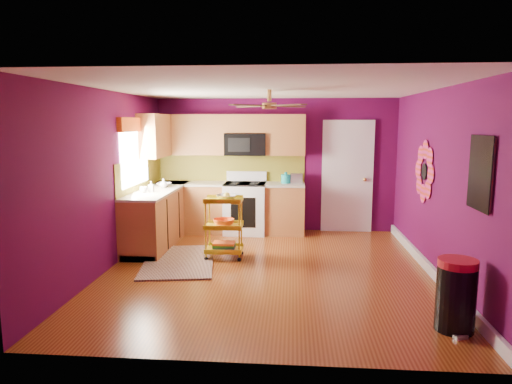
{
  "coord_description": "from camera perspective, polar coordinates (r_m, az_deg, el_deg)",
  "views": [
    {
      "loc": [
        0.34,
        -6.14,
        2.06
      ],
      "look_at": [
        -0.2,
        0.4,
        1.05
      ],
      "focal_mm": 32.0,
      "sensor_mm": 36.0,
      "label": 1
    }
  ],
  "objects": [
    {
      "name": "teal_kettle",
      "position": [
        8.46,
        3.76,
        1.68
      ],
      "size": [
        0.18,
        0.18,
        0.21
      ],
      "color": "teal",
      "rests_on": "lower_cabinets"
    },
    {
      "name": "rolling_cart",
      "position": [
        6.95,
        -3.97,
        -4.06
      ],
      "size": [
        0.57,
        0.42,
        1.02
      ],
      "color": "gold",
      "rests_on": "ground"
    },
    {
      "name": "upper_cabinetry",
      "position": [
        8.47,
        -6.1,
        6.92
      ],
      "size": [
        2.8,
        2.3,
        1.26
      ],
      "color": "brown",
      "rests_on": "ground"
    },
    {
      "name": "trash_can",
      "position": [
        5.03,
        23.72,
        -11.72
      ],
      "size": [
        0.5,
        0.5,
        0.73
      ],
      "color": "black",
      "rests_on": "ground"
    },
    {
      "name": "counter_dish",
      "position": [
        8.18,
        -11.42,
        0.91
      ],
      "size": [
        0.25,
        0.25,
        0.06
      ],
      "primitive_type": "imported",
      "color": "white",
      "rests_on": "lower_cabinets"
    },
    {
      "name": "lower_cabinets",
      "position": [
        8.3,
        -7.11,
        -2.63
      ],
      "size": [
        2.81,
        2.31,
        0.94
      ],
      "color": "brown",
      "rests_on": "ground"
    },
    {
      "name": "soap_bottle_b",
      "position": [
        8.01,
        -11.49,
        1.1
      ],
      "size": [
        0.13,
        0.13,
        0.16
      ],
      "primitive_type": "imported",
      "color": "white",
      "rests_on": "lower_cabinets"
    },
    {
      "name": "ceiling_fan",
      "position": [
        6.36,
        1.69,
        10.81
      ],
      "size": [
        1.01,
        1.01,
        0.26
      ],
      "color": "#BF8C3F",
      "rests_on": "ground"
    },
    {
      "name": "left_window",
      "position": [
        7.64,
        -14.93,
        6.02
      ],
      "size": [
        0.08,
        1.35,
        1.08
      ],
      "color": "white",
      "rests_on": "ground"
    },
    {
      "name": "room_envelope",
      "position": [
        6.17,
        1.81,
        4.76
      ],
      "size": [
        4.54,
        5.04,
        2.52
      ],
      "color": "#52093E",
      "rests_on": "ground"
    },
    {
      "name": "soap_bottle_a",
      "position": [
        7.57,
        -12.96,
        0.67
      ],
      "size": [
        0.08,
        0.08,
        0.17
      ],
      "primitive_type": "imported",
      "color": "#EA3F72",
      "rests_on": "lower_cabinets"
    },
    {
      "name": "right_wall_art",
      "position": [
        6.14,
        22.64,
        2.31
      ],
      "size": [
        0.04,
        2.74,
        1.04
      ],
      "color": "black",
      "rests_on": "ground"
    },
    {
      "name": "ground",
      "position": [
        6.49,
        1.5,
        -9.77
      ],
      "size": [
        5.0,
        5.0,
        0.0
      ],
      "primitive_type": "plane",
      "color": "#682F10",
      "rests_on": "ground"
    },
    {
      "name": "electric_range",
      "position": [
        8.51,
        -1.37,
        -1.94
      ],
      "size": [
        0.76,
        0.66,
        1.13
      ],
      "color": "white",
      "rests_on": "ground"
    },
    {
      "name": "shag_rug",
      "position": [
        6.95,
        -9.62,
        -8.52
      ],
      "size": [
        1.25,
        1.78,
        0.02
      ],
      "primitive_type": "cube",
      "rotation": [
        0.0,
        0.0,
        0.16
      ],
      "color": "#321710",
      "rests_on": "ground"
    },
    {
      "name": "toaster",
      "position": [
        8.49,
        5.09,
        1.73
      ],
      "size": [
        0.22,
        0.15,
        0.18
      ],
      "primitive_type": "cube",
      "color": "beige",
      "rests_on": "lower_cabinets"
    },
    {
      "name": "counter_cup",
      "position": [
        7.53,
        -13.84,
        0.3
      ],
      "size": [
        0.12,
        0.12,
        0.1
      ],
      "primitive_type": "imported",
      "color": "white",
      "rests_on": "lower_cabinets"
    },
    {
      "name": "panel_door",
      "position": [
        8.73,
        11.33,
        1.76
      ],
      "size": [
        0.95,
        0.11,
        2.15
      ],
      "color": "white",
      "rests_on": "ground"
    }
  ]
}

